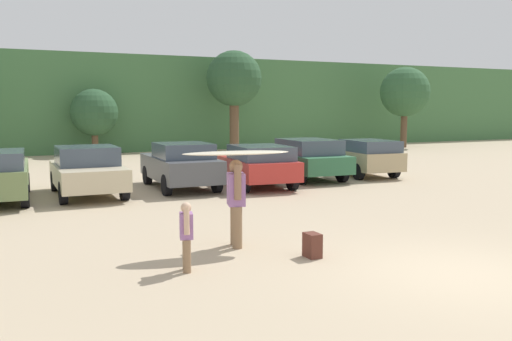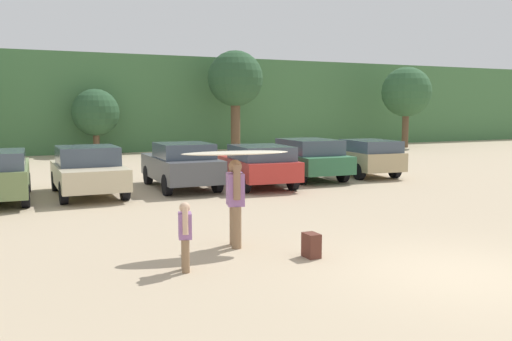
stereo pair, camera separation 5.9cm
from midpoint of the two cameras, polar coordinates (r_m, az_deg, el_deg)
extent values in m
plane|color=tan|center=(9.81, 20.30, -10.08)|extent=(120.00, 120.00, 0.00)
cube|color=#427042|center=(40.06, -15.81, 6.67)|extent=(108.00, 12.00, 5.95)
cylinder|color=brown|center=(32.68, -16.42, 2.66)|extent=(0.36, 0.36, 1.33)
sphere|color=#284C2D|center=(32.62, -16.52, 5.81)|extent=(2.66, 2.66, 2.66)
cylinder|color=brown|center=(33.74, -2.32, 4.52)|extent=(0.58, 0.58, 3.06)
sphere|color=#284C2D|center=(33.77, -2.35, 9.54)|extent=(3.36, 3.36, 3.36)
cylinder|color=brown|center=(39.14, 15.05, 4.07)|extent=(0.44, 0.44, 2.36)
sphere|color=#2D5633|center=(39.13, 15.17, 7.89)|extent=(3.37, 3.37, 3.37)
cylinder|color=black|center=(19.30, -22.86, -1.17)|extent=(0.26, 0.65, 0.63)
cylinder|color=black|center=(16.35, -22.97, -2.49)|extent=(0.26, 0.65, 0.63)
cube|color=beige|center=(17.90, -17.20, -0.43)|extent=(1.97, 4.20, 0.64)
cube|color=#3F4C5B|center=(17.84, -17.27, 1.50)|extent=(1.79, 1.98, 0.57)
cylinder|color=black|center=(19.21, -20.26, -1.05)|extent=(0.23, 0.66, 0.66)
cylinder|color=black|center=(19.42, -15.19, -0.79)|extent=(0.23, 0.66, 0.66)
cylinder|color=black|center=(16.49, -19.49, -2.22)|extent=(0.23, 0.66, 0.66)
cylinder|color=black|center=(16.73, -13.61, -1.90)|extent=(0.23, 0.66, 0.66)
cube|color=#4C4F54|center=(18.81, -7.98, 0.29)|extent=(1.98, 4.27, 0.74)
cube|color=#3F4C5B|center=(18.36, -7.66, 2.07)|extent=(1.75, 2.01, 0.50)
cylinder|color=black|center=(20.00, -11.31, -0.46)|extent=(0.24, 0.68, 0.67)
cylinder|color=black|center=(20.41, -6.78, -0.24)|extent=(0.24, 0.68, 0.67)
cylinder|color=black|center=(17.32, -9.35, -1.50)|extent=(0.24, 0.68, 0.67)
cylinder|color=black|center=(17.79, -4.19, -1.22)|extent=(0.24, 0.68, 0.67)
cube|color=#B72D28|center=(19.19, -0.25, 0.35)|extent=(2.26, 4.33, 0.64)
cube|color=#3F4C5B|center=(18.56, 0.40, 1.87)|extent=(1.93, 2.40, 0.47)
cylinder|color=black|center=(20.27, -3.82, -0.24)|extent=(0.28, 0.70, 0.68)
cylinder|color=black|center=(20.80, 0.64, -0.05)|extent=(0.28, 0.70, 0.68)
cylinder|color=black|center=(17.66, -1.30, -1.24)|extent=(0.28, 0.70, 0.68)
cylinder|color=black|center=(18.27, 3.71, -0.99)|extent=(0.28, 0.70, 0.68)
cube|color=#2D6642|center=(21.34, 4.76, 0.99)|extent=(2.20, 4.73, 0.64)
cube|color=#3F4C5B|center=(20.83, 5.43, 2.49)|extent=(1.91, 2.47, 0.55)
cylinder|color=black|center=(22.38, 0.99, 0.45)|extent=(0.26, 0.72, 0.71)
cylinder|color=black|center=(23.12, 4.96, 0.62)|extent=(0.26, 0.72, 0.71)
cylinder|color=black|center=(19.63, 4.51, -0.43)|extent=(0.26, 0.72, 0.71)
cylinder|color=black|center=(20.46, 8.86, -0.20)|extent=(0.26, 0.72, 0.71)
cube|color=tan|center=(22.76, 10.44, 1.24)|extent=(2.12, 4.41, 0.71)
cube|color=#3F4C5B|center=(21.95, 11.67, 2.53)|extent=(1.80, 2.32, 0.45)
cylinder|color=black|center=(23.64, 7.03, 0.63)|extent=(0.28, 0.65, 0.63)
cylinder|color=black|center=(24.40, 10.33, 0.76)|extent=(0.28, 0.65, 0.63)
cylinder|color=black|center=(21.19, 10.54, -0.11)|extent=(0.28, 0.65, 0.63)
cylinder|color=black|center=(22.04, 14.06, 0.05)|extent=(0.28, 0.65, 0.63)
cylinder|color=#8C6B4C|center=(10.76, -2.12, -5.93)|extent=(0.19, 0.19, 0.83)
cylinder|color=#8C6B4C|center=(11.04, -2.33, -5.60)|extent=(0.19, 0.19, 0.83)
cube|color=#9966A5|center=(10.77, -2.24, -1.95)|extent=(0.42, 0.49, 0.64)
sphere|color=#8C664C|center=(10.71, -2.25, 0.43)|extent=(0.27, 0.27, 0.27)
cylinder|color=#8C664C|center=(10.51, -2.07, -1.24)|extent=(0.17, 0.18, 0.67)
cylinder|color=#8C664C|center=(10.97, -2.42, -0.91)|extent=(0.19, 0.22, 0.68)
cylinder|color=#8C6B4C|center=(9.31, -7.36, -8.83)|extent=(0.13, 0.13, 0.56)
cylinder|color=#8C6B4C|center=(9.50, -7.42, -8.51)|extent=(0.13, 0.13, 0.56)
cube|color=#9966A5|center=(9.29, -7.44, -5.70)|extent=(0.28, 0.33, 0.43)
sphere|color=#D8AD8C|center=(9.23, -7.47, -3.85)|extent=(0.18, 0.18, 0.18)
cylinder|color=#D8AD8C|center=(9.11, -7.40, -5.22)|extent=(0.13, 0.18, 0.46)
cylinder|color=#D8AD8C|center=(9.42, -7.50, -4.83)|extent=(0.15, 0.24, 0.46)
ellipsoid|color=beige|center=(10.58, -2.17, 1.84)|extent=(2.20, 0.88, 0.08)
cube|color=#592D23|center=(10.21, 5.71, -7.74)|extent=(0.24, 0.34, 0.45)
camera|label=1|loc=(0.03, -90.12, -0.01)|focal=38.50mm
camera|label=2|loc=(0.03, 89.88, 0.01)|focal=38.50mm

